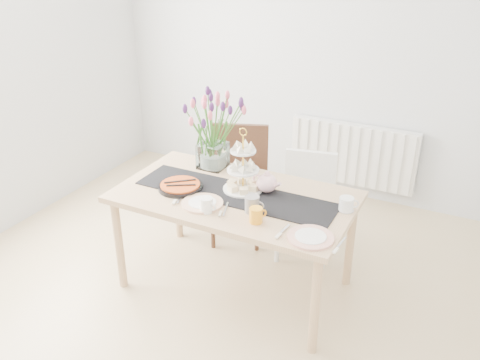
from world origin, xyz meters
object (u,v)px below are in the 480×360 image
at_px(mug_grey, 252,204).
at_px(mug_orange, 256,215).
at_px(radiator, 352,154).
at_px(chair_brown, 239,174).
at_px(plate_left, 202,203).
at_px(dining_table, 235,204).
at_px(tart_tin, 180,186).
at_px(tulip_vase, 212,119).
at_px(cake_stand, 243,175).
at_px(mug_white, 206,205).
at_px(plate_right, 311,237).
at_px(teapot, 267,183).
at_px(chair_white, 307,197).
at_px(cream_jug, 346,204).

xyz_separation_m(mug_grey, mug_orange, (0.08, -0.11, -0.01)).
relative_size(radiator, chair_brown, 1.27).
bearing_deg(mug_orange, plate_left, 119.82).
xyz_separation_m(dining_table, mug_orange, (0.28, -0.27, 0.13)).
bearing_deg(chair_brown, tart_tin, -115.07).
distance_m(radiator, chair_brown, 1.27).
relative_size(tulip_vase, plate_left, 2.52).
bearing_deg(cake_stand, mug_white, -101.59).
bearing_deg(mug_grey, plate_right, -20.17).
xyz_separation_m(dining_table, plate_right, (0.65, -0.29, 0.08)).
relative_size(tulip_vase, mug_grey, 6.32).
height_order(tulip_vase, cake_stand, tulip_vase).
distance_m(tart_tin, mug_grey, 0.59).
relative_size(teapot, plate_right, 0.83).
xyz_separation_m(chair_white, mug_orange, (-0.00, -0.96, 0.33)).
height_order(teapot, plate_left, teapot).
xyz_separation_m(tulip_vase, tart_tin, (-0.02, -0.42, -0.36)).
relative_size(cake_stand, cream_jug, 4.33).
height_order(dining_table, cake_stand, cake_stand).
relative_size(tulip_vase, mug_orange, 7.08).
bearing_deg(dining_table, mug_orange, -43.51).
xyz_separation_m(radiator, mug_white, (-0.41, -2.04, 0.35)).
distance_m(dining_table, plate_right, 0.71).
height_order(radiator, plate_right, plate_right).
distance_m(chair_white, tulip_vase, 0.99).
relative_size(cream_jug, plate_left, 0.34).
xyz_separation_m(tulip_vase, teapot, (0.53, -0.20, -0.31)).
xyz_separation_m(mug_orange, plate_left, (-0.41, 0.05, -0.04)).
bearing_deg(plate_left, mug_orange, -6.97).
bearing_deg(tulip_vase, mug_white, -63.99).
bearing_deg(dining_table, radiator, 78.34).
height_order(mug_grey, plate_right, mug_grey).
xyz_separation_m(dining_table, cake_stand, (0.02, 0.08, 0.19)).
bearing_deg(plate_left, cake_stand, 63.27).
bearing_deg(cake_stand, radiator, 78.64).
bearing_deg(cream_jug, plate_left, 179.47).
relative_size(tulip_vase, tart_tin, 2.25).
relative_size(mug_grey, plate_right, 0.40).
bearing_deg(cream_jug, teapot, 157.45).
bearing_deg(cake_stand, chair_white, 67.11).
bearing_deg(chair_brown, mug_orange, -78.05).
height_order(chair_brown, mug_white, chair_brown).
relative_size(chair_white, tulip_vase, 1.18).
relative_size(tart_tin, plate_right, 1.12).
bearing_deg(plate_left, dining_table, 60.57).
distance_m(dining_table, chair_brown, 0.75).
xyz_separation_m(tulip_vase, cake_stand, (0.38, -0.25, -0.27)).
height_order(chair_white, tart_tin, chair_white).
xyz_separation_m(dining_table, chair_white, (0.29, 0.69, -0.20)).
bearing_deg(cake_stand, teapot, 16.59).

